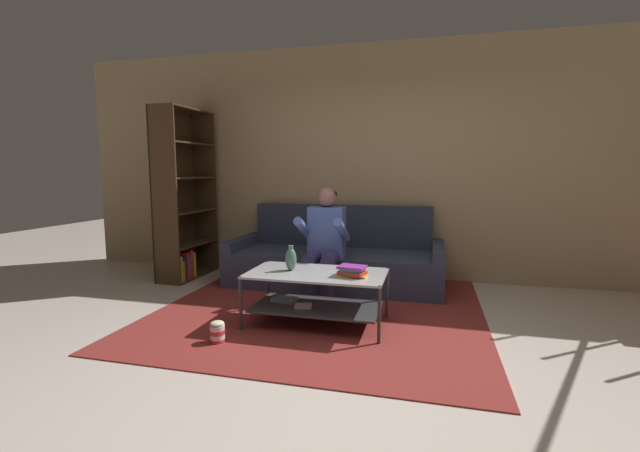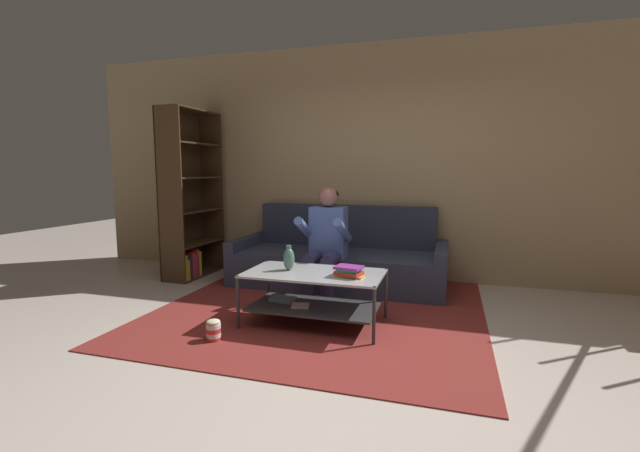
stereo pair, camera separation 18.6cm
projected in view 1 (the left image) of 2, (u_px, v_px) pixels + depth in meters
The scene contains 10 objects.
ground at pixel (347, 354), 3.18m from camera, with size 16.80×16.80×0.00m, color beige.
back_partition at pixel (385, 163), 5.36m from camera, with size 8.40×0.12×2.90m, color tan.
couch at pixel (336, 260), 5.12m from camera, with size 2.48×0.99×0.92m.
person_seated_center at pixel (324, 239), 4.51m from camera, with size 0.50×0.58×1.18m.
coffee_table at pixel (316, 290), 3.76m from camera, with size 1.20×0.66×0.47m.
area_rug at pixel (325, 304), 4.35m from camera, with size 3.06×3.32×0.01m.
vase at pixel (291, 259), 3.79m from camera, with size 0.10×0.10×0.22m.
book_stack at pixel (352, 271), 3.59m from camera, with size 0.25×0.21×0.09m.
bookshelf at pixel (181, 208), 5.38m from camera, with size 0.37×0.92×2.11m.
popcorn_tub at pixel (217, 332), 3.37m from camera, with size 0.12×0.12×0.18m.
Camera 1 is at (0.56, -2.99, 1.35)m, focal length 24.00 mm.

